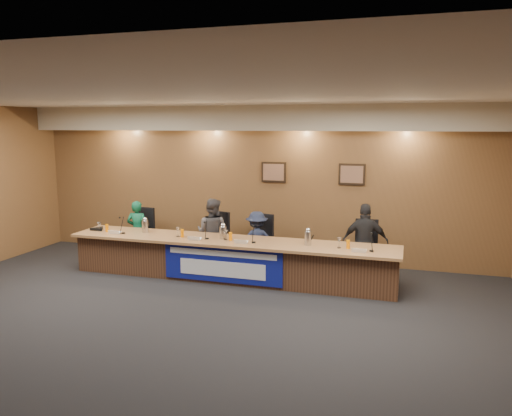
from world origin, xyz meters
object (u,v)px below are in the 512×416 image
Objects in this scene: office_chair_c at (258,245)px; office_chair_d at (365,253)px; speakerphone at (98,229)px; panelist_d at (365,242)px; office_chair_b at (214,242)px; carafe_left at (145,227)px; dais_body at (230,260)px; office_chair_a at (140,237)px; panelist_c at (257,241)px; panelist_b at (212,233)px; panelist_a at (138,231)px; carafe_right at (308,238)px; banner at (222,265)px; carafe_mid at (223,233)px.

office_chair_d is at bearing 15.73° from office_chair_c.
panelist_d is at bearing 7.69° from speakerphone.
carafe_left is (-1.16, -0.71, 0.39)m from office_chair_b.
dais_body is 12.50× the size of office_chair_a.
panelist_c is 3.65× the size of speakerphone.
panelist_d reaches higher than panelist_b.
office_chair_a is (-1.69, 0.10, -0.21)m from panelist_b.
dais_body is 4.75× the size of panelist_a.
panelist_b is at bearing 2.83° from office_chair_a.
panelist_d reaches higher than panelist_a.
carafe_left reaches higher than speakerphone.
panelist_d is at bearing 8.32° from carafe_left.
carafe_right is (3.76, -0.81, 0.39)m from office_chair_a.
office_chair_d is 2.06× the size of carafe_left.
office_chair_c is 2.23m from carafe_left.
panelist_b reaches higher than office_chair_c.
panelist_d is 2.08m from office_chair_c.
office_chair_d is at bearing 158.17° from panelist_c.
banner is at bearing 19.68° from panelist_d.
speakerphone is at bearing 48.76° from panelist_a.
speakerphone is at bearing -142.11° from office_chair_b.
dais_body is 0.77m from panelist_c.
carafe_mid reaches higher than office_chair_d.
carafe_left is at bearing -8.36° from panelist_c.
panelist_a reaches higher than office_chair_d.
carafe_mid reaches higher than dais_body.
speakerphone is (-2.77, -0.03, 0.43)m from dais_body.
panelist_d is at bearing 15.55° from dais_body.
banner is 2.65m from office_chair_d.
dais_body is 4.34× the size of panelist_b.
carafe_right reaches higher than carafe_mid.
banner is 1.58m from carafe_right.
office_chair_c is at bearing 178.79° from office_chair_d.
panelist_c is 4.78× the size of carafe_right.
office_chair_c is (2.61, 0.00, 0.00)m from office_chair_a.
carafe_right is at bearing -5.88° from office_chair_a.
panelist_d is 2.95× the size of office_chair_d.
panelist_d is (2.38, 1.08, 0.33)m from banner.
panelist_b reaches higher than carafe_right.
office_chair_b is (-2.99, 0.10, -0.23)m from panelist_d.
panelist_c is 2.61m from office_chair_a.
office_chair_c is at bearing -114.60° from panelist_c.
office_chair_b is at bearing 117.61° from banner.
carafe_right is at bearing -1.77° from carafe_left.
office_chair_a is 1.00× the size of office_chair_b.
carafe_left reaches higher than office_chair_a.
carafe_mid is (-0.13, -0.01, 0.51)m from dais_body.
panelist_d is 4.19m from carafe_left.
office_chair_a is (-2.61, 0.10, -0.10)m from panelist_c.
carafe_right reaches higher than office_chair_c.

